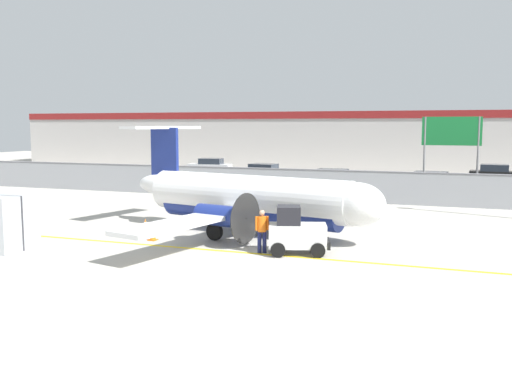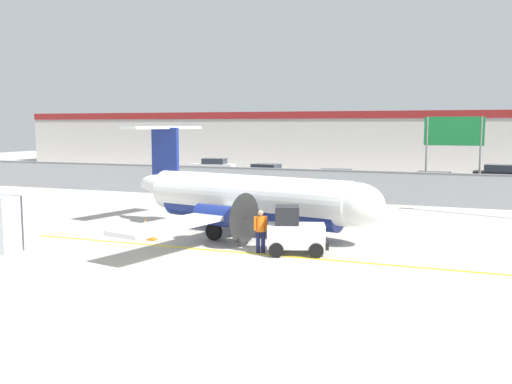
# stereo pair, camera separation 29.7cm
# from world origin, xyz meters

# --- Properties ---
(ground_plane) EXTENTS (140.00, 140.00, 0.01)m
(ground_plane) POSITION_xyz_m (0.00, 2.00, 0.00)
(ground_plane) COLOR #ADA89E
(perimeter_fence) EXTENTS (98.00, 0.10, 2.10)m
(perimeter_fence) POSITION_xyz_m (0.00, 18.00, 1.12)
(perimeter_fence) COLOR gray
(perimeter_fence) RESTS_ON ground
(parking_lot_strip) EXTENTS (98.00, 17.00, 0.12)m
(parking_lot_strip) POSITION_xyz_m (0.00, 29.50, 0.06)
(parking_lot_strip) COLOR #38383A
(parking_lot_strip) RESTS_ON ground
(background_building) EXTENTS (91.00, 8.10, 6.50)m
(background_building) POSITION_xyz_m (0.00, 47.99, 3.26)
(background_building) COLOR #BCB7B2
(background_building) RESTS_ON ground
(commuter_airplane) EXTENTS (13.36, 15.94, 4.92)m
(commuter_airplane) POSITION_xyz_m (0.70, 5.89, 1.60)
(commuter_airplane) COLOR white
(commuter_airplane) RESTS_ON ground
(baggage_tug) EXTENTS (2.55, 1.93, 1.88)m
(baggage_tug) POSITION_xyz_m (3.75, 2.47, 0.86)
(baggage_tug) COLOR silver
(baggage_tug) RESTS_ON ground
(ground_crew_worker) EXTENTS (0.52, 0.46, 1.70)m
(ground_crew_worker) POSITION_xyz_m (2.44, 2.21, 0.95)
(ground_crew_worker) COLOR #191E4C
(ground_crew_worker) RESTS_ON ground
(traffic_cone_near_left) EXTENTS (0.36, 0.36, 0.64)m
(traffic_cone_near_left) POSITION_xyz_m (-2.83, 2.91, 0.31)
(traffic_cone_near_left) COLOR orange
(traffic_cone_near_left) RESTS_ON ground
(traffic_cone_near_right) EXTENTS (0.36, 0.36, 0.64)m
(traffic_cone_near_right) POSITION_xyz_m (-4.17, 4.54, 0.31)
(traffic_cone_near_right) COLOR orange
(traffic_cone_near_right) RESTS_ON ground
(parked_car_0) EXTENTS (4.36, 2.36, 1.58)m
(parked_car_0) POSITION_xyz_m (-13.89, 33.13, 0.89)
(parked_car_0) COLOR silver
(parked_car_0) RESTS_ON parking_lot_strip
(parked_car_1) EXTENTS (4.38, 2.41, 1.58)m
(parked_car_1) POSITION_xyz_m (-6.13, 27.28, 0.89)
(parked_car_1) COLOR silver
(parked_car_1) RESTS_ON parking_lot_strip
(parked_car_2) EXTENTS (4.21, 2.02, 1.58)m
(parked_car_2) POSITION_xyz_m (0.44, 23.57, 0.89)
(parked_car_2) COLOR black
(parked_car_2) RESTS_ON parking_lot_strip
(parked_car_3) EXTENTS (4.34, 2.31, 1.58)m
(parked_car_3) POSITION_xyz_m (7.49, 23.60, 0.89)
(parked_car_3) COLOR #19662D
(parked_car_3) RESTS_ON parking_lot_strip
(parked_car_4) EXTENTS (4.31, 2.24, 1.58)m
(parked_car_4) POSITION_xyz_m (12.37, 33.26, 0.89)
(parked_car_4) COLOR black
(parked_car_4) RESTS_ON parking_lot_strip
(highway_sign) EXTENTS (3.60, 0.14, 5.50)m
(highway_sign) POSITION_xyz_m (8.97, 19.56, 4.14)
(highway_sign) COLOR slate
(highway_sign) RESTS_ON ground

